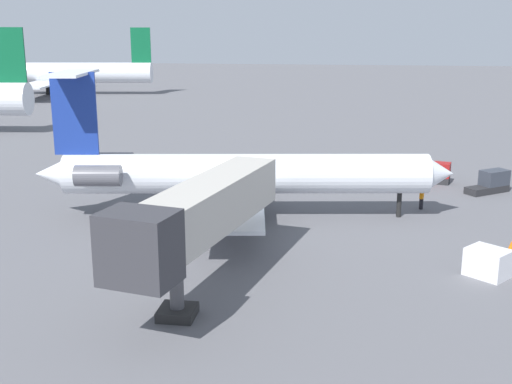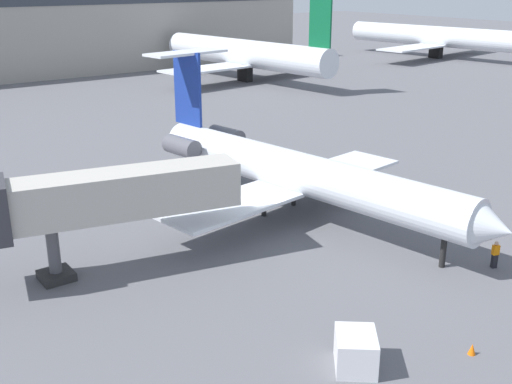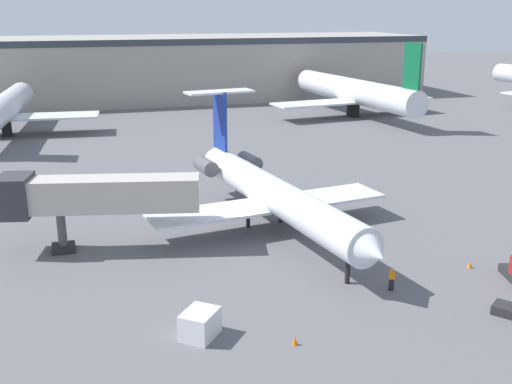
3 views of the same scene
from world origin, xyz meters
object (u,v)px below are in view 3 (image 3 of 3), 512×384
(parked_airliner_centre, at_px, (354,92))
(traffic_cone_mid, at_px, (295,340))
(parked_airliner_west_mid, at_px, (4,108))
(jet_bridge, at_px, (87,196))
(ground_crew_marshaller, at_px, (392,279))
(traffic_cone_near, at_px, (470,264))
(cargo_container_uld, at_px, (200,324))
(regional_jet, at_px, (270,192))

(parked_airliner_centre, bearing_deg, traffic_cone_mid, -117.84)
(traffic_cone_mid, relative_size, parked_airliner_west_mid, 0.02)
(jet_bridge, bearing_deg, traffic_cone_mid, -59.65)
(traffic_cone_mid, distance_m, parked_airliner_centre, 79.42)
(ground_crew_marshaller, height_order, parked_airliner_west_mid, parked_airliner_west_mid)
(traffic_cone_near, xyz_separation_m, traffic_cone_mid, (-16.29, -6.48, 0.00))
(ground_crew_marshaller, relative_size, cargo_container_uld, 0.59)
(cargo_container_uld, bearing_deg, parked_airliner_centre, 58.13)
(cargo_container_uld, relative_size, traffic_cone_near, 5.17)
(ground_crew_marshaller, xyz_separation_m, traffic_cone_mid, (-8.78, -4.77, -0.58))
(cargo_container_uld, height_order, traffic_cone_near, cargo_container_uld)
(regional_jet, distance_m, parked_airliner_west_mid, 56.69)
(jet_bridge, relative_size, ground_crew_marshaller, 9.24)
(cargo_container_uld, relative_size, parked_airliner_west_mid, 0.09)
(jet_bridge, xyz_separation_m, parked_airliner_west_mid, (-10.57, 51.06, -0.34))
(jet_bridge, bearing_deg, traffic_cone_near, -23.48)
(parked_airliner_west_mid, bearing_deg, ground_crew_marshaller, -65.05)
(jet_bridge, relative_size, traffic_cone_near, 28.39)
(regional_jet, xyz_separation_m, parked_airliner_centre, (32.43, 51.36, 1.05))
(cargo_container_uld, height_order, parked_airliner_west_mid, parked_airliner_west_mid)
(regional_jet, bearing_deg, traffic_cone_mid, -103.77)
(parked_airliner_west_mid, bearing_deg, traffic_cone_near, -59.14)
(regional_jet, relative_size, parked_airliner_west_mid, 0.94)
(traffic_cone_near, height_order, parked_airliner_west_mid, parked_airliner_west_mid)
(regional_jet, bearing_deg, traffic_cone_near, -46.43)
(cargo_container_uld, relative_size, parked_airliner_centre, 0.08)
(ground_crew_marshaller, bearing_deg, traffic_cone_near, 12.79)
(parked_airliner_west_mid, bearing_deg, cargo_container_uld, -76.38)
(traffic_cone_near, bearing_deg, jet_bridge, 156.52)
(jet_bridge, height_order, traffic_cone_mid, jet_bridge)
(ground_crew_marshaller, relative_size, parked_airliner_centre, 0.05)
(jet_bridge, height_order, parked_airliner_centre, parked_airliner_centre)
(jet_bridge, bearing_deg, parked_airliner_west_mid, 101.69)
(jet_bridge, distance_m, traffic_cone_mid, 21.50)
(cargo_container_uld, relative_size, traffic_cone_mid, 5.17)
(parked_airliner_west_mid, bearing_deg, parked_airliner_centre, 0.88)
(regional_jet, height_order, ground_crew_marshaller, regional_jet)
(traffic_cone_near, bearing_deg, ground_crew_marshaller, -167.21)
(ground_crew_marshaller, height_order, traffic_cone_near, ground_crew_marshaller)
(regional_jet, xyz_separation_m, ground_crew_marshaller, (4.19, -13.99, -2.56))
(parked_airliner_centre, bearing_deg, jet_bridge, -132.54)
(cargo_container_uld, bearing_deg, traffic_cone_near, 10.63)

